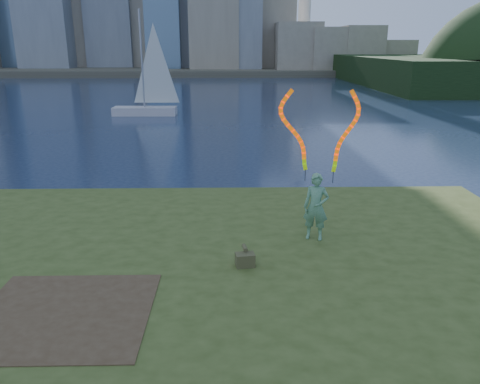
{
  "coord_description": "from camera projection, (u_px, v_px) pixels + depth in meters",
  "views": [
    {
      "loc": [
        0.92,
        -10.9,
        5.58
      ],
      "look_at": [
        1.18,
        1.0,
        1.85
      ],
      "focal_mm": 35.0,
      "sensor_mm": 36.0,
      "label": 1
    }
  ],
  "objects": [
    {
      "name": "dirt_patch",
      "position": [
        64.0,
        314.0,
        8.71
      ],
      "size": [
        3.2,
        3.0,
        0.02
      ],
      "primitive_type": "cube",
      "color": "#47331E",
      "rests_on": "grassy_knoll"
    },
    {
      "name": "far_shore",
      "position": [
        225.0,
        69.0,
        102.48
      ],
      "size": [
        320.0,
        40.0,
        1.2
      ],
      "primitive_type": "cube",
      "color": "#4A4536",
      "rests_on": "ground"
    },
    {
      "name": "sailboat",
      "position": [
        148.0,
        98.0,
        38.74
      ],
      "size": [
        5.54,
        1.73,
        8.4
      ],
      "rotation": [
        0.0,
        0.0,
        -0.01
      ],
      "color": "beige",
      "rests_on": "ground"
    },
    {
      "name": "grassy_knoll",
      "position": [
        187.0,
        308.0,
        9.76
      ],
      "size": [
        20.0,
        18.0,
        0.8
      ],
      "color": "#3A4A1A",
      "rests_on": "ground"
    },
    {
      "name": "woman_with_ribbons",
      "position": [
        317.0,
        187.0,
        11.73
      ],
      "size": [
        2.01,
        0.71,
        4.11
      ],
      "rotation": [
        0.0,
        0.0,
        -0.3
      ],
      "color": "#0F692F",
      "rests_on": "grassy_knoll"
    },
    {
      "name": "canvas_bag",
      "position": [
        245.0,
        259.0,
        10.57
      ],
      "size": [
        0.46,
        0.52,
        0.41
      ],
      "rotation": [
        0.0,
        0.0,
        0.15
      ],
      "color": "#404323",
      "rests_on": "grassy_knoll"
    },
    {
      "name": "ground",
      "position": [
        195.0,
        272.0,
        12.05
      ],
      "size": [
        320.0,
        320.0,
        0.0
      ],
      "primitive_type": "plane",
      "color": "#1A2843",
      "rests_on": "ground"
    }
  ]
}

